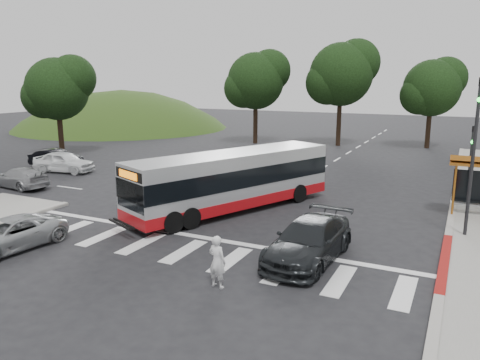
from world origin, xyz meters
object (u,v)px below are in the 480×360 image
Objects in this scene: transit_bus at (233,182)px; pedestrian at (217,262)px; dark_sedan at (309,240)px; silver_suv_south at (9,234)px.

pedestrian is (3.57, -8.15, -0.60)m from transit_bus.
transit_bus reaches higher than dark_sedan.
transit_bus reaches higher than silver_suv_south.
dark_sedan reaches higher than silver_suv_south.
silver_suv_south is (-8.80, -0.59, -0.25)m from pedestrian.
transit_bus is at bearing 142.81° from dark_sedan.
transit_bus is 2.21× the size of dark_sedan.
pedestrian is 8.82m from silver_suv_south.
dark_sedan is 11.42m from silver_suv_south.
pedestrian reaches higher than silver_suv_south.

